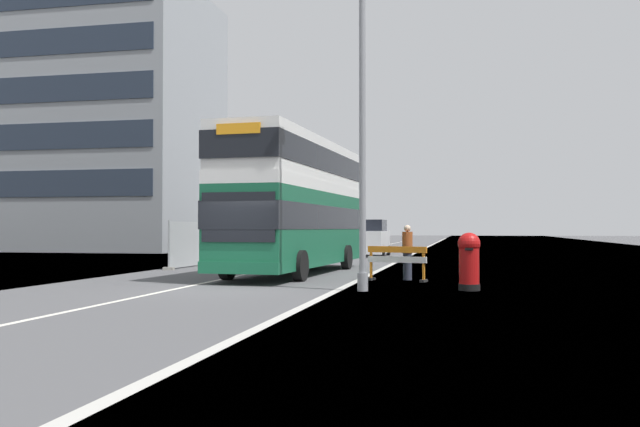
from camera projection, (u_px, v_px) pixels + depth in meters
ground at (244, 292)px, 18.83m from camera, size 140.00×280.00×0.10m
double_decker_bus at (295, 203)px, 25.61m from camera, size 3.20×11.59×5.00m
lamppost_foreground at (362, 136)px, 18.54m from camera, size 0.29×0.70×8.89m
red_pillar_postbox at (469, 259)px, 18.68m from camera, size 0.61×0.61×1.58m
roadworks_barrier at (397, 259)px, 21.95m from camera, size 1.97×0.90×1.12m
construction_site_fence at (265, 240)px, 40.98m from camera, size 0.44×27.40×2.03m
car_oncoming_near at (371, 239)px, 41.48m from camera, size 1.99×4.60×2.21m
car_receding_mid at (373, 238)px, 48.08m from camera, size 1.97×4.15×2.12m
bare_tree_far_verge_near at (249, 219)px, 51.52m from camera, size 2.82×2.39×4.90m
bare_tree_far_verge_mid at (229, 220)px, 58.97m from camera, size 2.35×2.73×4.73m
pedestrian_at_kerb at (407, 252)px, 22.44m from camera, size 0.34×0.34×1.80m
backdrop_office_block at (64, 125)px, 54.25m from camera, size 22.82×12.72×19.79m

